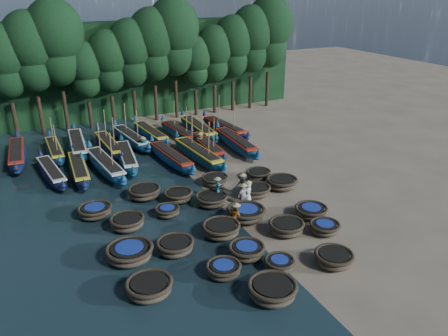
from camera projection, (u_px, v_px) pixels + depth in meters
name	position (u px, v px, depth m)	size (l,w,h in m)	color
ground	(214.00, 199.00, 29.74)	(120.00, 120.00, 0.00)	gray
foliage_wall	(123.00, 70.00, 47.29)	(40.00, 3.00, 10.00)	black
coracle_2	(272.00, 290.00, 20.16)	(2.69, 2.69, 0.84)	brown
coracle_3	(279.00, 263.00, 22.28)	(1.59, 1.59, 0.64)	brown
coracle_4	(334.00, 258.00, 22.60)	(2.44, 2.44, 0.75)	brown
coracle_5	(149.00, 287.00, 20.41)	(2.55, 2.55, 0.79)	brown
coracle_6	(224.00, 269.00, 21.79)	(1.93, 1.93, 0.68)	brown
coracle_7	(247.00, 251.00, 23.22)	(2.30, 2.30, 0.77)	brown
coracle_8	(286.00, 227.00, 25.47)	(2.15, 2.15, 0.79)	brown
coracle_9	(325.00, 227.00, 25.54)	(2.02, 2.02, 0.69)	brown
coracle_10	(130.00, 252.00, 22.99)	(2.74, 2.74, 0.84)	brown
coracle_11	(175.00, 246.00, 23.64)	(2.52, 2.52, 0.77)	brown
coracle_12	(221.00, 229.00, 25.22)	(2.74, 2.74, 0.82)	brown
coracle_13	(246.00, 213.00, 26.97)	(2.58, 2.58, 0.83)	brown
coracle_14	(311.00, 211.00, 27.38)	(2.08, 2.08, 0.70)	brown
coracle_15	(127.00, 222.00, 25.98)	(2.13, 2.13, 0.81)	brown
coracle_16	(167.00, 211.00, 27.47)	(1.87, 1.87, 0.63)	brown
coracle_17	(212.00, 199.00, 28.81)	(2.41, 2.41, 0.77)	brown
coracle_18	(255.00, 190.00, 30.09)	(2.34, 2.34, 0.74)	brown
coracle_19	(282.00, 183.00, 31.20)	(2.29, 2.29, 0.79)	brown
coracle_20	(95.00, 211.00, 27.37)	(2.14, 2.14, 0.73)	brown
coracle_21	(144.00, 192.00, 29.76)	(2.27, 2.27, 0.80)	brown
coracle_22	(178.00, 195.00, 29.31)	(2.33, 2.33, 0.77)	brown
coracle_23	(215.00, 180.00, 31.83)	(2.26, 2.26, 0.67)	brown
coracle_24	(258.00, 174.00, 32.72)	(2.31, 2.31, 0.70)	brown
long_boat_1	(51.00, 172.00, 32.78)	(2.20, 7.45, 1.32)	#0F1538
long_boat_2	(79.00, 169.00, 33.24)	(1.80, 8.02, 1.41)	#0F1538
long_boat_3	(105.00, 165.00, 33.90)	(2.42, 8.63, 3.69)	navy
long_boat_4	(127.00, 157.00, 35.51)	(2.38, 8.02, 1.42)	#0D364E
long_boat_5	(171.00, 157.00, 35.55)	(2.25, 8.16, 1.44)	navy
long_boat_6	(198.00, 154.00, 36.08)	(2.27, 8.92, 3.80)	#0D364E
long_boat_7	(206.00, 147.00, 37.88)	(1.73, 8.11, 3.45)	#0F1538
long_boat_8	(236.00, 143.00, 38.72)	(1.83, 8.81, 1.55)	navy
long_boat_9	(17.00, 154.00, 36.05)	(1.93, 8.75, 1.54)	#0F1538
long_boat_10	(55.00, 150.00, 37.18)	(1.37, 7.42, 3.15)	navy
long_boat_11	(78.00, 145.00, 38.11)	(2.22, 8.96, 1.58)	#0D364E
long_boat_12	(109.00, 145.00, 38.12)	(1.85, 8.20, 3.49)	#0F1538
long_boat_13	(131.00, 138.00, 39.91)	(2.53, 8.31, 3.56)	navy
long_boat_14	(150.00, 133.00, 41.29)	(2.18, 8.03, 1.42)	navy
long_boat_15	(179.00, 132.00, 41.55)	(2.16, 7.87, 3.36)	navy
long_boat_16	(198.00, 129.00, 42.43)	(1.62, 8.96, 1.58)	#0D364E
long_boat_17	(225.00, 128.00, 42.77)	(2.36, 8.38, 3.58)	#0F1538
fisherman_0	(248.00, 191.00, 29.11)	(0.81, 0.87, 1.69)	white
fisherman_1	(217.00, 189.00, 29.11)	(0.52, 0.67, 1.92)	#186668
fisherman_2	(236.00, 214.00, 26.14)	(0.58, 0.73, 1.69)	#AD6117
fisherman_3	(243.00, 185.00, 29.85)	(1.14, 1.23, 1.86)	black
fisherman_4	(243.00, 194.00, 28.53)	(0.98, 0.61, 1.76)	white
fisherman_5	(144.00, 145.00, 37.49)	(1.41, 0.54, 1.69)	#186668
fisherman_6	(200.00, 140.00, 38.57)	(0.67, 0.84, 1.70)	#AD6117
tree_2	(4.00, 60.00, 38.89)	(4.51, 4.51, 10.63)	black
tree_3	(30.00, 51.00, 39.56)	(4.92, 4.92, 11.60)	black
tree_4	(56.00, 42.00, 40.22)	(5.34, 5.34, 12.58)	black
tree_5	(85.00, 69.00, 42.19)	(3.68, 3.68, 8.68)	black
tree_6	(108.00, 61.00, 42.86)	(4.09, 4.09, 9.65)	black
tree_7	(131.00, 52.00, 43.53)	(4.51, 4.51, 10.63)	black
tree_8	(152.00, 44.00, 44.19)	(4.92, 4.92, 11.60)	black
tree_9	(173.00, 36.00, 44.86)	(5.34, 5.34, 12.58)	black
tree_10	(195.00, 61.00, 46.83)	(3.68, 3.68, 8.68)	black
tree_11	(214.00, 53.00, 47.50)	(4.09, 4.09, 9.65)	black
tree_12	(233.00, 46.00, 48.16)	(4.51, 4.51, 10.63)	black
tree_13	(251.00, 38.00, 48.83)	(4.92, 4.92, 11.60)	black
tree_14	(269.00, 31.00, 49.49)	(5.34, 5.34, 12.58)	black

